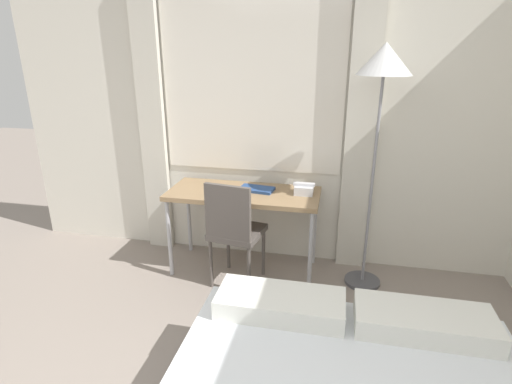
% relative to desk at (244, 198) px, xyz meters
% --- Properties ---
extents(wall_back_with_window, '(5.06, 0.13, 2.70)m').
position_rel_desk_xyz_m(wall_back_with_window, '(0.23, 0.35, 0.67)').
color(wall_back_with_window, silver).
rests_on(wall_back_with_window, ground_plane).
extents(desk, '(1.30, 0.55, 0.75)m').
position_rel_desk_xyz_m(desk, '(0.00, 0.00, 0.00)').
color(desk, '#937551').
rests_on(desk, ground_plane).
extents(desk_chair, '(0.46, 0.46, 0.93)m').
position_rel_desk_xyz_m(desk_chair, '(-0.02, -0.28, -0.15)').
color(desk_chair, '#59514C').
rests_on(desk_chair, ground_plane).
extents(standing_lamp, '(0.40, 0.40, 1.95)m').
position_rel_desk_xyz_m(standing_lamp, '(1.05, -0.03, 1.01)').
color(standing_lamp, '#4C4C51').
rests_on(standing_lamp, ground_plane).
extents(telephone, '(0.18, 0.14, 0.10)m').
position_rel_desk_xyz_m(telephone, '(0.51, 0.05, 0.10)').
color(telephone, silver).
rests_on(telephone, desk).
extents(book, '(0.31, 0.20, 0.02)m').
position_rel_desk_xyz_m(book, '(0.10, 0.05, 0.08)').
color(book, navy).
rests_on(book, desk).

